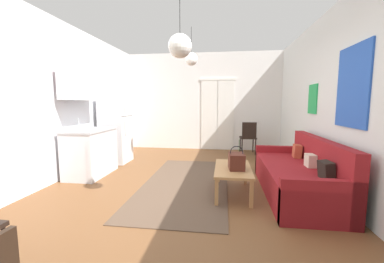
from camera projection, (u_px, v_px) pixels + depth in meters
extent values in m
cube|color=brown|center=(181.00, 197.00, 3.68)|extent=(5.11, 7.90, 0.10)
cube|color=white|center=(203.00, 102.00, 7.15)|extent=(4.71, 0.10, 2.85)
cube|color=white|center=(209.00, 115.00, 7.11)|extent=(0.47, 0.02, 2.04)
cube|color=white|center=(226.00, 115.00, 7.04)|extent=(0.47, 0.02, 2.04)
cube|color=white|center=(218.00, 79.00, 6.95)|extent=(1.04, 0.03, 0.06)
cube|color=silver|center=(349.00, 100.00, 3.20)|extent=(0.10, 7.50, 2.85)
cube|color=blue|center=(352.00, 87.00, 3.01)|extent=(0.02, 0.77, 1.03)
cube|color=green|center=(313.00, 99.00, 4.36)|extent=(0.02, 0.40, 0.53)
cube|color=silver|center=(38.00, 100.00, 3.82)|extent=(0.10, 7.50, 2.85)
cube|color=red|center=(64.00, 81.00, 4.31)|extent=(0.02, 0.32, 0.40)
cube|color=brown|center=(186.00, 183.00, 4.14)|extent=(1.41, 3.12, 0.01)
cube|color=maroon|center=(294.00, 180.00, 3.65)|extent=(0.88, 2.17, 0.43)
cube|color=maroon|center=(320.00, 167.00, 3.58)|extent=(0.15, 2.17, 0.85)
cube|color=maroon|center=(321.00, 204.00, 2.63)|extent=(0.88, 0.11, 0.55)
cube|color=maroon|center=(279.00, 160.00, 4.65)|extent=(0.88, 0.11, 0.55)
cube|color=black|center=(326.00, 170.00, 2.99)|extent=(0.16, 0.23, 0.24)
cube|color=beige|center=(310.00, 161.00, 3.58)|extent=(0.13, 0.20, 0.19)
cube|color=#B74C33|center=(297.00, 151.00, 4.20)|extent=(0.15, 0.23, 0.23)
cube|color=#B27F4C|center=(233.00, 169.00, 3.63)|extent=(0.54, 1.04, 0.04)
cube|color=#B27F4C|center=(217.00, 192.00, 3.21)|extent=(0.05, 0.05, 0.37)
cube|color=#B27F4C|center=(251.00, 194.00, 3.15)|extent=(0.05, 0.05, 0.37)
cube|color=#B27F4C|center=(218.00, 172.00, 4.16)|extent=(0.05, 0.05, 0.37)
cube|color=#B27F4C|center=(245.00, 173.00, 4.10)|extent=(0.05, 0.05, 0.37)
cylinder|color=beige|center=(239.00, 158.00, 3.93)|extent=(0.07, 0.07, 0.16)
cylinder|color=#477F42|center=(239.00, 146.00, 3.90)|extent=(0.01, 0.01, 0.22)
cube|color=#512319|center=(236.00, 161.00, 3.53)|extent=(0.24, 0.31, 0.23)
torus|color=black|center=(237.00, 152.00, 3.51)|extent=(0.19, 0.01, 0.19)
cylinder|color=black|center=(5.00, 251.00, 1.88)|extent=(0.03, 0.03, 0.43)
cube|color=white|center=(116.00, 129.00, 5.57)|extent=(0.58, 0.63, 1.56)
cube|color=#4C4C51|center=(127.00, 116.00, 5.50)|extent=(0.01, 0.61, 0.01)
cylinder|color=#B7BABF|center=(124.00, 108.00, 5.30)|extent=(0.02, 0.02, 0.22)
cylinder|color=#B7BABF|center=(125.00, 129.00, 5.35)|extent=(0.02, 0.02, 0.34)
cube|color=silver|center=(91.00, 153.00, 4.58)|extent=(0.60, 1.01, 0.85)
cube|color=#B7BABF|center=(90.00, 130.00, 4.53)|extent=(0.63, 1.04, 0.03)
cube|color=#999BA0|center=(91.00, 132.00, 4.57)|extent=(0.36, 0.40, 0.10)
cylinder|color=#B7BABF|center=(79.00, 124.00, 4.58)|extent=(0.02, 0.02, 0.20)
cube|color=silver|center=(80.00, 85.00, 4.45)|extent=(0.32, 0.91, 0.57)
cylinder|color=black|center=(253.00, 145.00, 6.76)|extent=(0.03, 0.03, 0.43)
cylinder|color=black|center=(240.00, 145.00, 6.78)|extent=(0.03, 0.03, 0.43)
cylinder|color=black|center=(256.00, 147.00, 6.42)|extent=(0.03, 0.03, 0.43)
cylinder|color=black|center=(242.00, 147.00, 6.44)|extent=(0.03, 0.03, 0.43)
cube|color=black|center=(248.00, 138.00, 6.57)|extent=(0.45, 0.43, 0.04)
cube|color=black|center=(249.00, 130.00, 6.37)|extent=(0.38, 0.06, 0.43)
cylinder|color=black|center=(180.00, 2.00, 2.70)|extent=(0.01, 0.01, 0.68)
sphere|color=white|center=(180.00, 46.00, 2.76)|extent=(0.28, 0.28, 0.28)
cylinder|color=black|center=(191.00, 40.00, 4.65)|extent=(0.01, 0.01, 0.48)
sphere|color=white|center=(191.00, 59.00, 4.70)|extent=(0.25, 0.25, 0.25)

